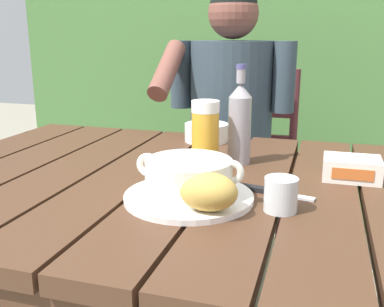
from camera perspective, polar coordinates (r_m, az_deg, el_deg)
The scene contains 13 objects.
dining_table at distance 1.07m, azimuth -0.68°, elevation -7.58°, with size 1.38×0.95×0.75m.
hedge_backdrop at distance 2.78m, azimuth 10.78°, elevation 11.75°, with size 3.00×0.84×1.83m.
chair_near_diner at distance 1.99m, azimuth 5.79°, elevation -2.95°, with size 0.48×0.46×0.93m.
person_eating at distance 1.73m, azimuth 4.67°, elevation 3.85°, with size 0.48×0.47×1.26m.
serving_plate at distance 0.91m, azimuth -0.43°, elevation -5.59°, with size 0.26×0.26×0.01m.
soup_bowl at distance 0.89m, azimuth -0.43°, elevation -2.93°, with size 0.23×0.18×0.08m.
bread_roll at distance 0.82m, azimuth 2.15°, elevation -4.94°, with size 0.11×0.08×0.07m.
beer_glass at distance 1.11m, azimuth 1.71°, elevation 2.49°, with size 0.07×0.07×0.17m.
beer_bottle at distance 1.14m, azimuth 6.16°, elevation 4.01°, with size 0.06×0.06×0.26m.
water_glass_small at distance 0.86m, azimuth 11.36°, elevation -5.20°, with size 0.06×0.06×0.07m.
butter_tub at distance 1.09m, azimuth 19.86°, elevation -1.81°, with size 0.13×0.10×0.05m.
table_knife at distance 0.96m, azimuth 9.63°, elevation -4.80°, with size 0.17×0.05×0.01m.
diner_bowl at distance 1.40m, azimuth 1.87°, elevation 2.74°, with size 0.14×0.14×0.06m.
Camera 1 is at (0.30, -0.94, 1.07)m, focal length 41.43 mm.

